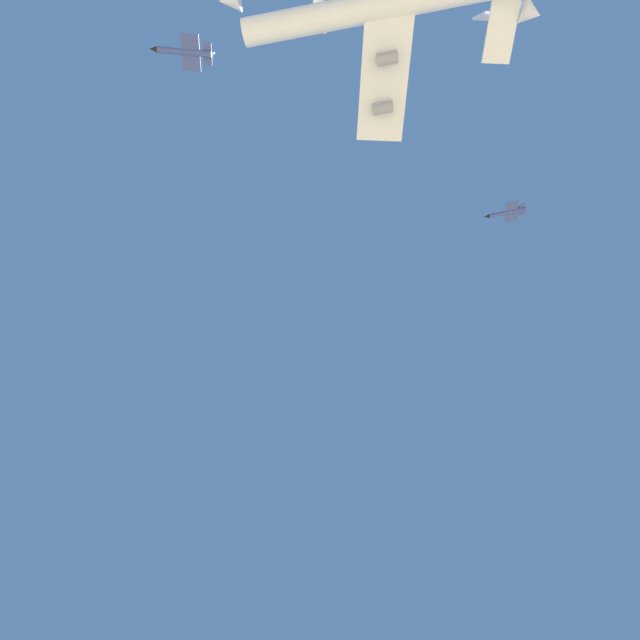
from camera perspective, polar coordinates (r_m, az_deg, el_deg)
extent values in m
cylinder|color=white|center=(133.19, 7.73, 34.42)|extent=(61.62, 40.44, 6.40)
cone|color=white|center=(142.58, 24.94, 31.52)|extent=(5.76, 6.41, 5.76)
cube|color=white|center=(132.49, 8.83, 34.37)|extent=(31.00, 59.59, 12.67)
cylinder|color=gray|center=(128.94, 7.88, 24.83)|extent=(5.83, 5.14, 3.00)
cylinder|color=gray|center=(129.17, 8.41, 29.69)|extent=(5.83, 5.14, 3.00)
cube|color=white|center=(147.50, 20.93, 31.98)|extent=(8.46, 5.26, 10.33)
cube|color=white|center=(140.55, 22.10, 32.16)|extent=(13.84, 22.78, 4.95)
cylinder|color=#38478C|center=(187.55, 22.40, 12.34)|extent=(11.60, 8.54, 1.50)
cone|color=black|center=(185.60, 20.14, 12.06)|extent=(2.50, 2.36, 1.50)
cube|color=#38478C|center=(187.80, 22.87, 12.37)|extent=(8.13, 9.09, 0.24)
cube|color=#38478C|center=(190.79, 23.84, 12.79)|extent=(2.10, 1.51, 2.60)
cube|color=#38478C|center=(189.32, 24.01, 12.56)|extent=(4.35, 5.09, 0.20)
cylinder|color=silver|center=(159.15, -0.69, 33.78)|extent=(12.90, 5.09, 1.50)
cone|color=black|center=(159.35, -3.93, 33.96)|extent=(2.34, 2.00, 1.50)
cube|color=silver|center=(158.95, -0.04, 33.72)|extent=(6.47, 8.91, 0.24)
cube|color=silver|center=(161.17, 1.66, 33.64)|extent=(2.36, 0.87, 2.60)
cube|color=silver|center=(159.43, 1.67, 33.59)|extent=(3.27, 5.17, 0.20)
cylinder|color=#38478C|center=(132.43, -16.59, 29.49)|extent=(12.87, 5.23, 1.50)
cone|color=black|center=(134.41, -20.14, 29.24)|extent=(2.35, 2.02, 1.50)
cube|color=#38478C|center=(131.89, -15.89, 29.51)|extent=(6.55, 8.94, 0.24)
cube|color=#38478C|center=(133.12, -13.73, 29.74)|extent=(2.35, 0.89, 2.60)
cube|color=#38478C|center=(131.43, -13.89, 29.63)|extent=(3.32, 5.17, 0.20)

